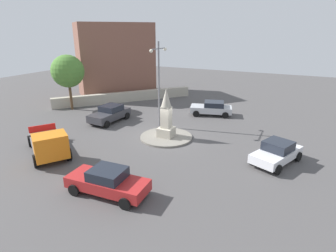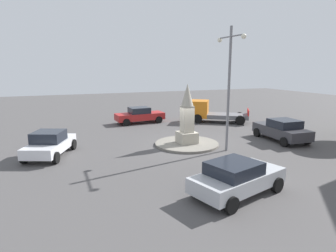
{
  "view_description": "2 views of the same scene",
  "coord_description": "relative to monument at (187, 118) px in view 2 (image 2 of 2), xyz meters",
  "views": [
    {
      "loc": [
        18.35,
        9.15,
        8.26
      ],
      "look_at": [
        0.43,
        0.37,
        1.2
      ],
      "focal_mm": 29.18,
      "sensor_mm": 36.0,
      "label": 1
    },
    {
      "loc": [
        -16.72,
        7.95,
        5.09
      ],
      "look_at": [
        0.89,
        0.99,
        1.19
      ],
      "focal_mm": 30.79,
      "sensor_mm": 36.0,
      "label": 2
    }
  ],
  "objects": [
    {
      "name": "car_white_passing",
      "position": [
        0.74,
        8.4,
        -1.07
      ],
      "size": [
        4.26,
        3.1,
        1.48
      ],
      "color": "silver",
      "rests_on": "ground"
    },
    {
      "name": "ground_plane",
      "position": [
        0.0,
        0.0,
        -1.81
      ],
      "size": [
        80.0,
        80.0,
        0.0
      ],
      "primitive_type": "plane",
      "color": "#4F4C4C"
    },
    {
      "name": "car_dark_grey_waiting",
      "position": [
        -1.41,
        -6.66,
        -1.03
      ],
      "size": [
        4.3,
        2.27,
        1.54
      ],
      "color": "#38383D",
      "rests_on": "ground"
    },
    {
      "name": "truck_orange_near_island",
      "position": [
        6.64,
        -5.57,
        -0.87
      ],
      "size": [
        4.6,
        5.52,
        1.99
      ],
      "color": "orange",
      "rests_on": "ground"
    },
    {
      "name": "streetlamp",
      "position": [
        -2.07,
        -1.73,
        2.6
      ],
      "size": [
        2.7,
        0.28,
        7.38
      ],
      "color": "slate",
      "rests_on": "ground"
    },
    {
      "name": "car_silver_approaching",
      "position": [
        -7.62,
        1.38,
        -1.07
      ],
      "size": [
        2.89,
        4.43,
        1.42
      ],
      "color": "#B7BABF",
      "rests_on": "ground"
    },
    {
      "name": "car_red_parked_right",
      "position": [
        8.49,
        0.78,
        -1.07
      ],
      "size": [
        2.1,
        4.49,
        1.46
      ],
      "color": "#B22323",
      "rests_on": "ground"
    },
    {
      "name": "traffic_island",
      "position": [
        0.0,
        0.0,
        -1.74
      ],
      "size": [
        4.2,
        4.2,
        0.15
      ],
      "primitive_type": "cylinder",
      "color": "gray",
      "rests_on": "ground"
    },
    {
      "name": "monument",
      "position": [
        0.0,
        0.0,
        0.0
      ],
      "size": [
        1.18,
        1.18,
        3.9
      ],
      "color": "#B2AA99",
      "rests_on": "traffic_island"
    }
  ]
}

